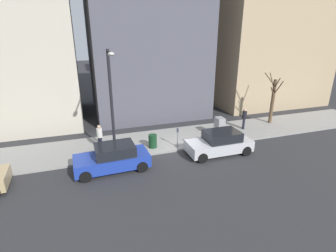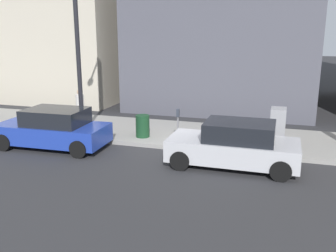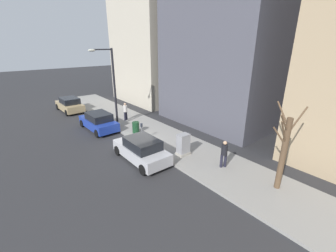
% 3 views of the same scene
% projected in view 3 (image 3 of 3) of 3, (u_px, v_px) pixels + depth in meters
% --- Properties ---
extents(ground_plane, '(120.00, 120.00, 0.00)m').
position_uv_depth(ground_plane, '(137.00, 144.00, 16.66)').
color(ground_plane, '#2B2B2D').
extents(sidewalk, '(4.00, 36.00, 0.15)m').
position_uv_depth(sidewalk, '(159.00, 136.00, 17.80)').
color(sidewalk, gray).
rests_on(sidewalk, ground).
extents(parked_car_silver, '(1.92, 4.20, 1.52)m').
position_uv_depth(parked_car_silver, '(141.00, 150.00, 14.07)').
color(parked_car_silver, '#B7B7BC').
rests_on(parked_car_silver, ground).
extents(parked_car_blue, '(2.04, 4.26, 1.52)m').
position_uv_depth(parked_car_blue, '(99.00, 122.00, 19.11)').
color(parked_car_blue, '#1E389E').
rests_on(parked_car_blue, ground).
extents(parked_car_tan, '(2.04, 4.26, 1.52)m').
position_uv_depth(parked_car_tan, '(70.00, 105.00, 24.35)').
color(parked_car_tan, tan).
rests_on(parked_car_tan, ground).
extents(parking_meter, '(0.14, 0.10, 1.35)m').
position_uv_depth(parking_meter, '(142.00, 130.00, 16.59)').
color(parking_meter, slate).
rests_on(parking_meter, sidewalk).
extents(utility_box, '(0.83, 0.61, 1.43)m').
position_uv_depth(utility_box, '(183.00, 145.00, 14.47)').
color(utility_box, '#A8A399').
rests_on(utility_box, sidewalk).
extents(streetlamp, '(1.97, 0.32, 6.50)m').
position_uv_depth(streetlamp, '(111.00, 82.00, 18.50)').
color(streetlamp, black).
rests_on(streetlamp, sidewalk).
extents(bare_tree, '(1.98, 1.15, 4.28)m').
position_uv_depth(bare_tree, '(284.00, 151.00, 10.67)').
color(bare_tree, brown).
rests_on(bare_tree, sidewalk).
extents(trash_bin, '(0.56, 0.56, 0.90)m').
position_uv_depth(trash_bin, '(136.00, 127.00, 18.17)').
color(trash_bin, '#14381E').
rests_on(trash_bin, sidewalk).
extents(pedestrian_near_meter, '(0.37, 0.36, 1.66)m').
position_uv_depth(pedestrian_near_meter, '(224.00, 153.00, 12.92)').
color(pedestrian_near_meter, '#1E1E2D').
rests_on(pedestrian_near_meter, sidewalk).
extents(pedestrian_midblock, '(0.38, 0.36, 1.66)m').
position_uv_depth(pedestrian_midblock, '(125.00, 110.00, 21.00)').
color(pedestrian_midblock, '#1E1E2D').
rests_on(pedestrian_midblock, sidewalk).
extents(office_block_center, '(10.02, 10.02, 16.24)m').
position_uv_depth(office_block_center, '(237.00, 30.00, 19.79)').
color(office_block_center, '#4C4C56').
rests_on(office_block_center, ground).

